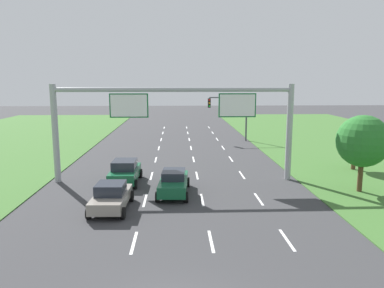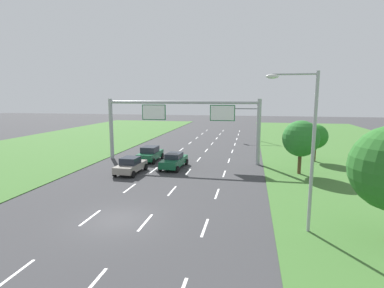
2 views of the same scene
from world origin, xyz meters
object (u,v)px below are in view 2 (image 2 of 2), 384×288
Objects in this scene: car_near_red at (174,161)px; traffic_light_mast at (246,117)px; car_mid_lane at (150,154)px; roadside_tree_far at (315,137)px; roadside_tree_mid at (301,139)px; car_lead_silver at (131,165)px; sign_gantry at (182,118)px; street_lamp at (306,139)px.

traffic_light_mast is (6.67, 21.28, 3.09)m from car_near_red.
car_mid_lane is 0.99× the size of roadside_tree_far.
car_mid_lane is 16.12m from roadside_tree_mid.
car_near_red is 4.53m from car_lead_silver.
car_mid_lane is at bearing 169.71° from roadside_tree_mid.
sign_gantry is 3.08× the size of traffic_light_mast.
street_lamp is at bearing -47.52° from car_near_red.
car_lead_silver is at bearing -137.23° from car_near_red.
roadside_tree_mid is 1.20× the size of roadside_tree_far.
car_mid_lane is 5.46m from sign_gantry.
traffic_light_mast is 0.66× the size of street_lamp.
sign_gantry reaches higher than roadside_tree_mid.
car_lead_silver is at bearing -120.61° from sign_gantry.
car_mid_lane is 21.27m from street_lamp.
traffic_light_mast is 34.31m from street_lamp.
sign_gantry reaches higher than car_lead_silver.
roadside_tree_far is at bearing 28.00° from car_lead_silver.
sign_gantry is (3.65, 6.17, 4.10)m from car_lead_silver.
car_lead_silver is at bearing -88.89° from car_mid_lane.
sign_gantry is (3.64, 0.57, 4.03)m from car_mid_lane.
sign_gantry is at bearing 90.75° from car_near_red.
car_mid_lane is 0.82× the size of roadside_tree_mid.
roadside_tree_mid is 6.58m from roadside_tree_far.
car_near_red is 22.51m from traffic_light_mast.
car_near_red is 0.82× the size of traffic_light_mast.
roadside_tree_far is (2.47, 6.08, -0.54)m from roadside_tree_mid.
car_near_red is 1.08× the size of roadside_tree_far.
roadside_tree_mid is at bearing -75.59° from traffic_light_mast.
street_lamp reaches higher than car_lead_silver.
car_near_red is 17.06m from street_lamp.
car_mid_lane is at bearing 145.41° from car_near_red.
street_lamp is 2.01× the size of roadside_tree_far.
roadside_tree_mid is (12.17, -0.13, 2.61)m from car_near_red.
roadside_tree_far is (14.64, 5.95, 2.07)m from car_near_red.
traffic_light_mast is at bearing 70.06° from sign_gantry.
street_lamp is (10.27, -16.09, 0.21)m from sign_gantry.
car_near_red is at bearing -107.41° from traffic_light_mast.
car_mid_lane is 21.38m from traffic_light_mast.
car_mid_lane is at bearing -171.09° from sign_gantry.
car_mid_lane is 0.75× the size of traffic_light_mast.
car_near_red is 15.94m from roadside_tree_far.
street_lamp is 19.36m from roadside_tree_far.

